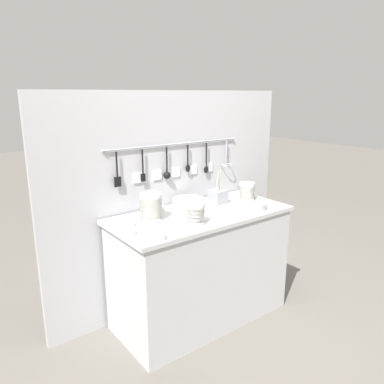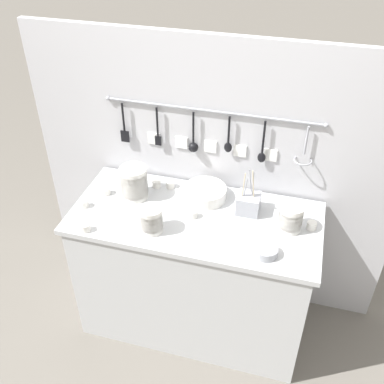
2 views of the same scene
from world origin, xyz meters
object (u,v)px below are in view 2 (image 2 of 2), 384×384
bowl_stack_back_corner (134,183)px  plate_stack (205,193)px  cup_front_right (312,226)px  cup_back_left (157,183)px  cup_edge_far (84,204)px  cup_edge_near (86,227)px  cutlery_caddy (249,203)px  cup_beside_plates (106,191)px  bowl_stack_short_front (151,220)px  cup_front_left (170,184)px  steel_mixing_bowl (266,251)px  cup_mid_row (193,214)px  bowl_stack_wide_centre (291,218)px

bowl_stack_back_corner → plate_stack: size_ratio=0.79×
cup_front_right → cup_back_left: size_ratio=1.00×
cup_edge_far → bowl_stack_back_corner: bearing=34.7°
cup_front_right → cup_edge_near: (-1.11, -0.32, 0.00)m
cutlery_caddy → cup_beside_plates: cutlery_caddy is taller
cup_front_right → cup_edge_near: 1.16m
plate_stack → cutlery_caddy: bearing=-11.7°
bowl_stack_short_front → cup_front_left: 0.39m
steel_mixing_bowl → cup_edge_near: bearing=-175.4°
cup_mid_row → cup_front_left: size_ratio=1.00×
cup_edge_far → cup_beside_plates: 0.15m
cup_mid_row → cup_edge_near: size_ratio=1.00×
cutlery_caddy → bowl_stack_wide_centre: bearing=-21.0°
bowl_stack_back_corner → cup_front_right: size_ratio=3.77×
cutlery_caddy → cup_beside_plates: bearing=-175.6°
cup_front_left → cup_back_left: bearing=-170.7°
cup_beside_plates → plate_stack: bearing=11.8°
bowl_stack_back_corner → cup_front_right: (0.97, -0.02, -0.07)m
bowl_stack_wide_centre → cutlery_caddy: size_ratio=0.55×
plate_stack → cup_beside_plates: size_ratio=4.76×
plate_stack → cup_mid_row: 0.18m
bowl_stack_short_front → cup_beside_plates: 0.43m
bowl_stack_wide_centre → cup_front_left: (-0.70, 0.19, -0.05)m
cup_front_left → cup_edge_far: bearing=-143.1°
cup_back_left → cup_beside_plates: (-0.25, -0.15, 0.00)m
bowl_stack_wide_centre → plate_stack: (-0.48, 0.14, -0.04)m
cup_back_left → cup_mid_row: (0.28, -0.21, 0.00)m
bowl_stack_back_corner → cup_edge_far: bearing=-145.3°
cutlery_caddy → cup_front_right: 0.35m
cup_edge_near → cup_front_right: bearing=16.3°
cup_mid_row → cup_edge_near: (-0.50, -0.25, 0.00)m
bowl_stack_wide_centre → plate_stack: 0.50m
cup_beside_plates → cup_front_left: bearing=25.8°
plate_stack → cup_front_right: 0.60m
bowl_stack_short_front → cup_front_right: size_ratio=2.85×
cutlery_caddy → cup_edge_far: 0.89m
cup_front_left → steel_mixing_bowl: bearing=-33.5°
bowl_stack_short_front → cup_back_left: 0.39m
cutlery_caddy → cup_beside_plates: 0.81m
cup_beside_plates → cutlery_caddy: bearing=4.4°
steel_mixing_bowl → cup_beside_plates: 0.97m
plate_stack → steel_mixing_bowl: size_ratio=2.04×
bowl_stack_wide_centre → cup_front_left: 0.73m
bowl_stack_wide_centre → cutlery_caddy: cutlery_caddy is taller
cup_front_right → cup_edge_far: bearing=-173.1°
cup_mid_row → cup_front_left: (-0.20, 0.23, 0.00)m
plate_stack → cup_edge_far: bearing=-157.7°
bowl_stack_back_corner → cup_beside_plates: bearing=-172.0°
cup_back_left → cup_front_left: 0.08m
cup_back_left → cup_beside_plates: bearing=-149.7°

